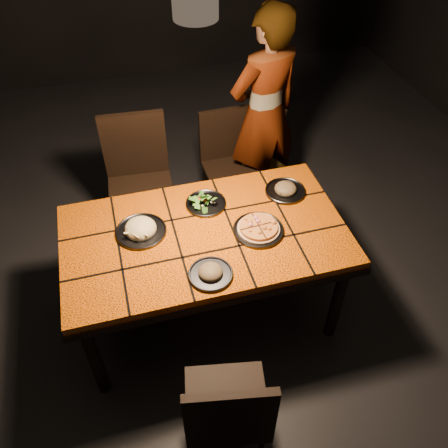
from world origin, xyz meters
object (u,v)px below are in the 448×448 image
object	(u,v)px
chair_near	(228,412)
diner	(264,115)
dining_table	(205,242)
plate_pasta	(141,229)
chair_far_right	(228,157)
plate_pizza	(258,229)
chair_far_left	(139,174)

from	to	relation	value
chair_near	diner	distance (m)	2.12
dining_table	chair_near	xyz separation A→B (m)	(-0.12, -0.92, -0.17)
dining_table	plate_pasta	size ratio (longest dim) A/B	5.62
dining_table	chair_far_right	world-z (taller)	chair_far_right
chair_near	plate_pizza	distance (m)	0.99
dining_table	diner	size ratio (longest dim) A/B	1.00
chair_far_left	plate_pasta	xyz separation A→B (m)	(-0.07, -0.77, 0.21)
diner	chair_near	bearing A→B (deg)	49.60
chair_far_right	diner	xyz separation A→B (m)	(0.28, 0.01, 0.32)
chair_far_left	chair_far_right	xyz separation A→B (m)	(0.69, 0.13, -0.08)
chair_near	diner	world-z (taller)	diner
chair_near	diner	bearing A→B (deg)	-102.20
chair_far_left	plate_pizza	bearing A→B (deg)	-54.53
dining_table	chair_far_left	xyz separation A→B (m)	(-0.27, 0.87, -0.10)
plate_pizza	plate_pasta	world-z (taller)	plate_pasta
diner	dining_table	bearing A→B (deg)	37.90
diner	plate_pizza	distance (m)	1.15
dining_table	plate_pizza	bearing A→B (deg)	-13.02
diner	plate_pasta	bearing A→B (deg)	23.70
chair_near	chair_far_left	world-z (taller)	chair_far_left
plate_pizza	diner	bearing A→B (deg)	69.62
dining_table	chair_near	distance (m)	0.95
chair_near	chair_far_left	distance (m)	1.80
chair_near	chair_far_right	size ratio (longest dim) A/B	1.03
chair_near	chair_far_right	xyz separation A→B (m)	(0.54, 1.92, -0.02)
chair_far_left	dining_table	bearing A→B (deg)	-68.39
chair_near	plate_pizza	xyz separation A→B (m)	(0.42, 0.86, 0.26)
chair_far_right	plate_pizza	distance (m)	1.11
chair_far_left	diner	distance (m)	1.01
chair_near	diner	xyz separation A→B (m)	(0.82, 1.93, 0.30)
chair_near	diner	size ratio (longest dim) A/B	0.54
chair_near	plate_pasta	size ratio (longest dim) A/B	3.04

